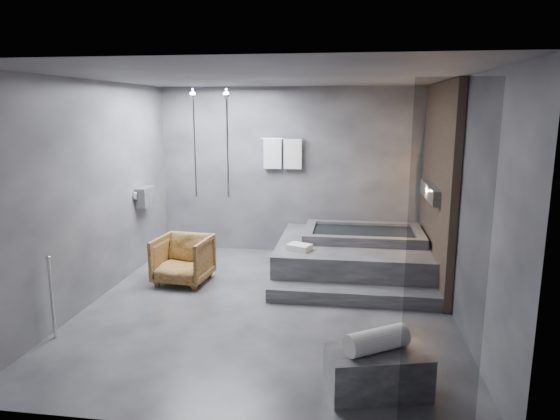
# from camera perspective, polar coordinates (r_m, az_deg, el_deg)

# --- Properties ---
(room) EXTENTS (5.00, 5.04, 2.82)m
(room) POSITION_cam_1_polar(r_m,az_deg,el_deg) (6.15, 2.59, 4.85)
(room) COLOR #2E2E30
(room) RESTS_ON ground
(tub_deck) EXTENTS (2.20, 2.00, 0.50)m
(tub_deck) POSITION_cam_1_polar(r_m,az_deg,el_deg) (7.62, 8.30, -5.33)
(tub_deck) COLOR #333336
(tub_deck) RESTS_ON ground
(tub_step) EXTENTS (2.20, 0.36, 0.18)m
(tub_step) POSITION_cam_1_polar(r_m,az_deg,el_deg) (6.55, 8.27, -9.66)
(tub_step) COLOR #333336
(tub_step) RESTS_ON ground
(concrete_bench) EXTENTS (0.96, 0.68, 0.39)m
(concrete_bench) POSITION_cam_1_polar(r_m,az_deg,el_deg) (4.65, 11.07, -17.70)
(concrete_bench) COLOR #353538
(concrete_bench) RESTS_ON ground
(driftwood_chair) EXTENTS (0.79, 0.81, 0.67)m
(driftwood_chair) POSITION_cam_1_polar(r_m,az_deg,el_deg) (7.26, -11.02, -5.57)
(driftwood_chair) COLOR #4A2E12
(driftwood_chair) RESTS_ON ground
(rolled_towel) EXTENTS (0.59, 0.48, 0.20)m
(rolled_towel) POSITION_cam_1_polar(r_m,az_deg,el_deg) (4.51, 11.01, -14.41)
(rolled_towel) COLOR white
(rolled_towel) RESTS_ON concrete_bench
(deck_towel) EXTENTS (0.37, 0.33, 0.08)m
(deck_towel) POSITION_cam_1_polar(r_m,az_deg,el_deg) (7.00, 2.21, -4.26)
(deck_towel) COLOR silver
(deck_towel) RESTS_ON tub_deck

